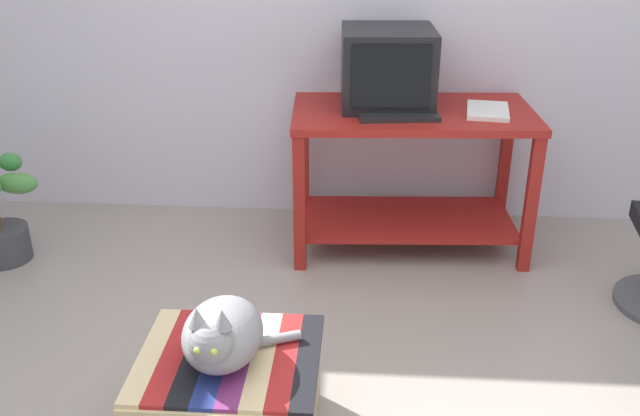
# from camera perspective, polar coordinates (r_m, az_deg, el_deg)

# --- Properties ---
(desk) EXTENTS (1.29, 0.73, 0.78)m
(desk) POSITION_cam_1_polar(r_m,az_deg,el_deg) (3.79, 7.38, 4.30)
(desk) COLOR maroon
(desk) RESTS_ON ground_plane
(tv_monitor) EXTENTS (0.50, 0.49, 0.40)m
(tv_monitor) POSITION_cam_1_polar(r_m,az_deg,el_deg) (3.73, 5.50, 11.24)
(tv_monitor) COLOR black
(tv_monitor) RESTS_ON desk
(keyboard) EXTENTS (0.41, 0.20, 0.02)m
(keyboard) POSITION_cam_1_polar(r_m,az_deg,el_deg) (3.55, 6.41, 7.42)
(keyboard) COLOR black
(keyboard) RESTS_ON desk
(book) EXTENTS (0.24, 0.32, 0.02)m
(book) POSITION_cam_1_polar(r_m,az_deg,el_deg) (3.72, 13.48, 7.70)
(book) COLOR white
(book) RESTS_ON desk
(ottoman_with_blanket) EXTENTS (0.63, 0.56, 0.36)m
(ottoman_with_blanket) POSITION_cam_1_polar(r_m,az_deg,el_deg) (2.61, -7.22, -15.06)
(ottoman_with_blanket) COLOR tan
(ottoman_with_blanket) RESTS_ON ground_plane
(cat) EXTENTS (0.40, 0.39, 0.29)m
(cat) POSITION_cam_1_polar(r_m,az_deg,el_deg) (2.39, -7.99, -10.16)
(cat) COLOR gray
(cat) RESTS_ON ottoman_with_blanket
(pen) EXTENTS (0.04, 0.14, 0.01)m
(pen) POSITION_cam_1_polar(r_m,az_deg,el_deg) (3.80, 12.64, 8.02)
(pen) COLOR #2351B2
(pen) RESTS_ON desk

